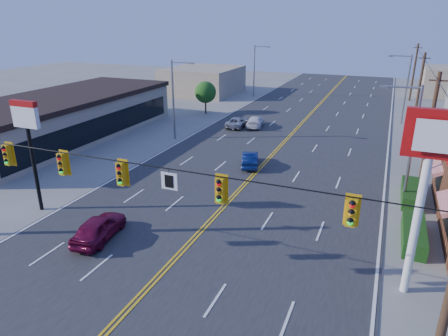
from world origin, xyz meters
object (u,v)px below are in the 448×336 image
at_px(signal_span, 143,189).
at_px(car_magenta, 99,228).
at_px(car_white, 256,122).
at_px(car_silver, 237,123).
at_px(kfc_pylon, 427,168).
at_px(pizza_hut_sign, 28,133).
at_px(car_blue, 250,160).

relative_size(signal_span, car_magenta, 5.99).
xyz_separation_m(car_white, car_silver, (-1.90, -0.92, -0.04)).
bearing_deg(car_silver, car_magenta, 90.69).
height_order(kfc_pylon, car_silver, kfc_pylon).
height_order(pizza_hut_sign, car_white, pizza_hut_sign).
distance_m(car_white, car_silver, 2.11).
height_order(kfc_pylon, car_white, kfc_pylon).
bearing_deg(car_magenta, car_blue, -113.74).
bearing_deg(car_silver, kfc_pylon, 122.55).
height_order(signal_span, pizza_hut_sign, signal_span).
relative_size(car_magenta, car_silver, 0.98).
height_order(car_blue, car_silver, car_blue).
bearing_deg(car_blue, pizza_hut_sign, 35.21).
distance_m(signal_span, car_magenta, 6.83).
bearing_deg(car_blue, car_magenta, 57.64).
bearing_deg(car_magenta, signal_span, 145.41).
xyz_separation_m(car_blue, car_white, (-3.69, 12.70, -0.00)).
distance_m(kfc_pylon, car_blue, 18.47).
distance_m(pizza_hut_sign, car_magenta, 7.71).
bearing_deg(car_silver, signal_span, 99.83).
relative_size(kfc_pylon, car_white, 2.02).
bearing_deg(pizza_hut_sign, car_magenta, -15.07).
relative_size(pizza_hut_sign, car_blue, 1.84).
bearing_deg(signal_span, kfc_pylon, 19.78).
relative_size(car_magenta, car_blue, 1.09).
bearing_deg(car_white, pizza_hut_sign, 68.36).
bearing_deg(kfc_pylon, signal_span, -160.22).
xyz_separation_m(kfc_pylon, car_blue, (-11.96, 12.99, -5.43)).
height_order(car_magenta, car_silver, car_magenta).
bearing_deg(signal_span, car_blue, 92.83).
relative_size(car_blue, car_white, 0.88).
distance_m(car_blue, car_white, 13.23).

